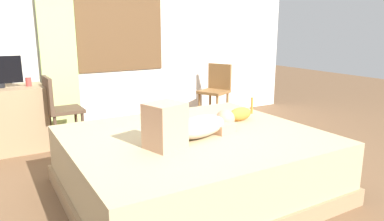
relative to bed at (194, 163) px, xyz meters
name	(u,v)px	position (x,y,z in m)	size (l,w,h in m)	color
ground_plane	(194,200)	(-0.08, -0.14, -0.26)	(16.00, 16.00, 0.00)	brown
back_wall_with_window	(97,23)	(-0.08, 2.40, 1.19)	(6.40, 0.14, 2.90)	silver
bed	(194,163)	(0.00, 0.00, 0.00)	(2.10, 1.83, 0.52)	#997A56
person_lying	(191,125)	(-0.09, -0.11, 0.38)	(0.93, 0.48, 0.34)	#CCB299
cat	(239,114)	(0.59, 0.15, 0.33)	(0.36, 0.13, 0.21)	#C67A2D
desk	(4,120)	(-1.33, 2.00, 0.11)	(0.90, 0.56, 0.74)	#997A56
cup	(29,82)	(-1.03, 1.96, 0.53)	(0.06, 0.06, 0.10)	#B23D38
chair_by_desk	(58,107)	(-0.77, 1.74, 0.25)	(0.39, 0.39, 0.86)	#4C3828
chair_spare	(216,88)	(1.51, 1.88, 0.25)	(0.51, 0.51, 0.86)	brown
curtain_left	(57,40)	(-0.62, 2.28, 0.98)	(0.44, 0.06, 2.48)	#ADCC75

